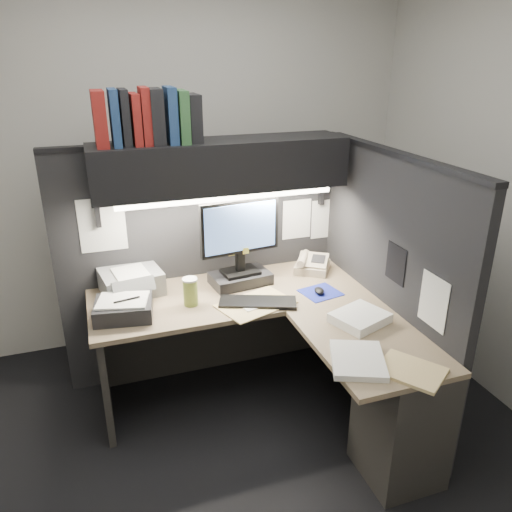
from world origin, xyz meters
name	(u,v)px	position (x,y,z in m)	size (l,w,h in m)	color
floor	(241,449)	(0.00, 0.00, 0.00)	(3.50, 3.50, 0.00)	black
wall_back	(179,166)	(0.00, 1.50, 1.35)	(3.50, 0.04, 2.70)	beige
wall_front	(444,445)	(0.00, -1.50, 1.35)	(3.50, 0.04, 2.70)	beige
partition_back	(204,262)	(0.03, 0.93, 0.80)	(1.90, 0.06, 1.60)	black
partition_right	(384,288)	(0.98, 0.18, 0.80)	(0.06, 1.50, 1.60)	black
desk	(312,371)	(0.43, 0.00, 0.44)	(1.70, 1.53, 0.73)	#837353
overhead_shelf	(221,165)	(0.12, 0.75, 1.50)	(1.55, 0.34, 0.30)	black
task_light_tube	(228,198)	(0.12, 0.61, 1.33)	(0.04, 0.04, 1.32)	white
monitor	(240,252)	(0.21, 0.67, 0.95)	(0.52, 0.27, 0.56)	black
keyboard	(258,302)	(0.22, 0.36, 0.74)	(0.46, 0.15, 0.02)	black
mousepad	(321,292)	(0.65, 0.37, 0.73)	(0.23, 0.21, 0.00)	#1B2696
mouse	(319,291)	(0.63, 0.36, 0.75)	(0.06, 0.09, 0.03)	black
telephone	(312,265)	(0.74, 0.71, 0.77)	(0.22, 0.23, 0.09)	tan
coffee_cup	(190,292)	(-0.16, 0.48, 0.81)	(0.09, 0.09, 0.16)	#9CAC44
printer	(131,282)	(-0.47, 0.77, 0.80)	(0.36, 0.30, 0.14)	gray
notebook_stack	(124,309)	(-0.55, 0.47, 0.78)	(0.32, 0.27, 0.10)	black
open_folder	(256,304)	(0.21, 0.36, 0.73)	(0.44, 0.28, 0.01)	tan
paper_stack_a	(360,318)	(0.69, -0.03, 0.76)	(0.28, 0.24, 0.05)	white
paper_stack_b	(358,360)	(0.48, -0.38, 0.75)	(0.25, 0.31, 0.03)	white
manila_stack	(411,371)	(0.68, -0.53, 0.74)	(0.23, 0.29, 0.02)	tan
binder_row	(148,117)	(-0.29, 0.74, 1.80)	(0.58, 0.25, 0.31)	maroon
pinned_papers	(277,239)	(0.42, 0.56, 1.05)	(1.76, 1.31, 0.51)	white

